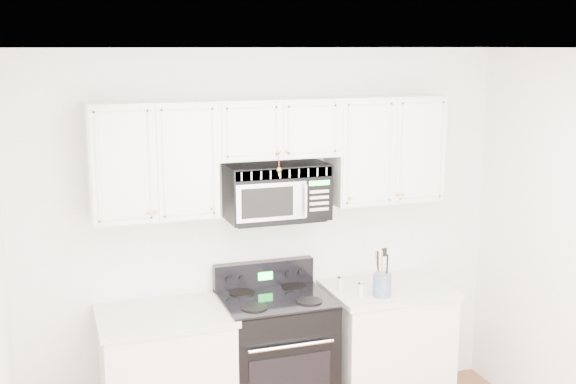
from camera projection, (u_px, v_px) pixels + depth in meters
name	position (u px, v px, depth m)	size (l,w,h in m)	color
room	(374.00, 321.00, 3.51)	(3.51, 3.51, 2.61)	brown
base_cabinet_left	(167.00, 383.00, 4.77)	(0.86, 0.65, 0.92)	silver
base_cabinet_right	(385.00, 351.00, 5.27)	(0.86, 0.65, 0.92)	silver
range	(275.00, 359.00, 5.00)	(0.73, 0.66, 1.11)	black
upper_cabinets	(274.00, 149.00, 4.85)	(2.44, 0.37, 0.75)	silver
microwave	(277.00, 191.00, 4.90)	(0.69, 0.39, 0.38)	black
utensil_crock	(382.00, 284.00, 4.95)	(0.13, 0.13, 0.34)	slate
shaker_salt	(340.00, 283.00, 5.08)	(0.04, 0.04, 0.11)	silver
shaker_pepper	(361.00, 289.00, 4.96)	(0.04, 0.04, 0.11)	silver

